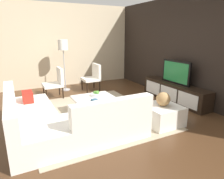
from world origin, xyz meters
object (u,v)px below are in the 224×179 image
Objects in this scene: floor_lamp at (63,48)px; ottoman at (162,115)px; media_console at (174,92)px; sectional_couch at (59,121)px; television at (176,72)px; fruit_bowl at (97,94)px; accent_chair_far at (93,76)px; coffee_table at (96,106)px; book_stack at (95,101)px; decorative_ball at (163,99)px; accent_chair_near at (56,81)px.

floor_lamp reaches higher than ottoman.
media_console is 0.94× the size of sectional_couch.
media_console is at bearing -90.00° from television.
fruit_bowl is 0.32× the size of accent_chair_far.
accent_chair_far is (-1.95, 0.72, 0.29)m from coffee_table.
fruit_bowl is at bearing -97.22° from television.
coffee_table is 0.33m from book_stack.
floor_lamp is 1.88× the size of accent_chair_far.
fruit_bowl is at bearing 4.97° from floor_lamp.
coffee_table is 5.10× the size of book_stack.
fruit_bowl is at bearing -144.47° from decorative_ball.
media_console is 1.33× the size of floor_lamp.
floor_lamp is at bearing -175.03° from fruit_bowl.
media_console is at bearing 63.30° from accent_chair_near.
accent_chair_far is at bearing 158.88° from book_stack.
floor_lamp reaches higher than decorative_ball.
television is 0.60× the size of floor_lamp.
fruit_bowl is (2.20, 0.19, -0.93)m from floor_lamp.
accent_chair_near is (-2.32, 0.46, 0.21)m from sectional_couch.
television reaches higher than accent_chair_far.
accent_chair_near is 3.21m from decorative_ball.
sectional_couch is 2.06m from ottoman.
fruit_bowl is at bearing -144.47° from ottoman.
decorative_ball reaches higher than ottoman.
floor_lamp reaches higher than television.
decorative_ball is at bearing -52.11° from television.
ottoman is (2.82, 1.53, -0.29)m from accent_chair_near.
sectional_couch is 2.65× the size of accent_chair_far.
sectional_couch is at bearing -81.40° from media_console.
sectional_couch is at bearing -66.83° from book_stack.
coffee_table is 1.14× the size of accent_chair_near.
television is at bearing 92.94° from book_stack.
floor_lamp is at bearing 153.08° from accent_chair_near.
accent_chair_near is (-1.82, -2.82, -0.33)m from television.
decorative_ball is 1.45× the size of book_stack.
fruit_bowl is (-0.28, -2.20, -0.38)m from television.
ottoman is at bearing 34.70° from accent_chair_near.
ottoman is at bearing 42.57° from coffee_table.
accent_chair_far is at bearing -174.62° from decorative_ball.
media_console is at bearing 98.60° from sectional_couch.
accent_chair_far is (-0.23, 1.25, 0.00)m from accent_chair_near.
accent_chair_far reaches higher than coffee_table.
accent_chair_far is 4.47× the size of book_stack.
fruit_bowl is at bearing 151.33° from coffee_table.
television is 2.45m from book_stack.
coffee_table is at bearing -30.84° from accent_chair_far.
floor_lamp is at bearing 163.32° from sectional_couch.
television is at bearing 98.60° from sectional_couch.
floor_lamp reaches higher than coffee_table.
media_console reaches higher than ottoman.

